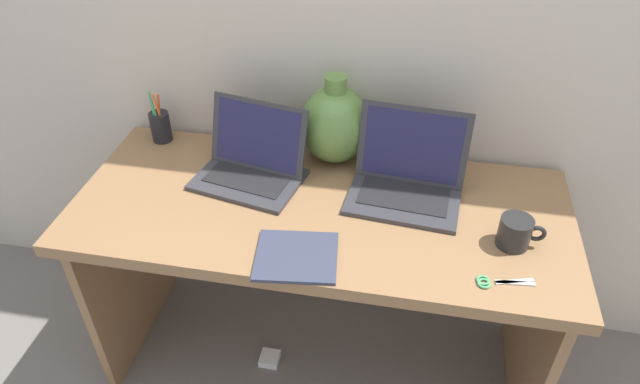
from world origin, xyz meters
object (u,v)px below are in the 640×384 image
(coffee_mug, at_px, (516,232))
(power_brick, at_px, (270,359))
(laptop_left, at_px, (253,159))
(scissors, at_px, (495,282))
(laptop_right, at_px, (408,173))
(pen_cup, at_px, (160,126))
(notebook_stack, at_px, (296,256))
(green_vase, at_px, (335,124))

(coffee_mug, bearing_deg, power_brick, 178.76)
(laptop_left, relative_size, power_brick, 5.14)
(power_brick, bearing_deg, scissors, -14.32)
(laptop_right, distance_m, coffee_mug, 0.36)
(pen_cup, relative_size, power_brick, 2.70)
(laptop_right, distance_m, scissors, 0.43)
(laptop_left, relative_size, pen_cup, 1.91)
(notebook_stack, bearing_deg, power_brick, 132.23)
(laptop_right, distance_m, notebook_stack, 0.44)
(power_brick, bearing_deg, laptop_right, 21.98)
(pen_cup, bearing_deg, green_vase, 0.26)
(laptop_left, height_order, scissors, laptop_left)
(pen_cup, bearing_deg, laptop_right, -9.06)
(laptop_right, xyz_separation_m, pen_cup, (-0.85, 0.14, -0.01))
(green_vase, distance_m, power_brick, 0.92)
(notebook_stack, relative_size, coffee_mug, 1.72)
(coffee_mug, bearing_deg, scissors, -109.54)
(notebook_stack, xyz_separation_m, scissors, (0.51, 0.00, -0.00))
(scissors, bearing_deg, power_brick, 165.68)
(coffee_mug, height_order, power_brick, coffee_mug)
(coffee_mug, relative_size, scissors, 0.85)
(scissors, bearing_deg, green_vase, 135.58)
(laptop_left, relative_size, laptop_right, 1.03)
(green_vase, relative_size, notebook_stack, 1.36)
(laptop_left, distance_m, green_vase, 0.28)
(laptop_right, bearing_deg, laptop_left, -179.07)
(scissors, xyz_separation_m, power_brick, (-0.67, 0.17, -0.72))
(laptop_right, xyz_separation_m, scissors, (0.25, -0.34, -0.06))
(green_vase, relative_size, scissors, 1.99)
(notebook_stack, height_order, scissors, notebook_stack)
(coffee_mug, relative_size, power_brick, 1.79)
(laptop_left, bearing_deg, power_brick, -71.93)
(coffee_mug, relative_size, pen_cup, 0.66)
(pen_cup, distance_m, scissors, 1.20)
(laptop_right, height_order, scissors, laptop_right)
(coffee_mug, distance_m, power_brick, 1.06)
(notebook_stack, relative_size, scissors, 1.46)
(laptop_left, bearing_deg, laptop_right, 0.93)
(notebook_stack, height_order, pen_cup, pen_cup)
(scissors, bearing_deg, laptop_left, 155.17)
(notebook_stack, xyz_separation_m, coffee_mug, (0.57, 0.16, 0.04))
(notebook_stack, distance_m, power_brick, 0.76)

